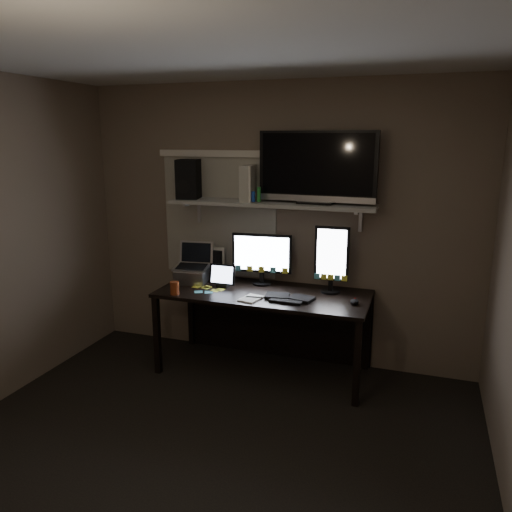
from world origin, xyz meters
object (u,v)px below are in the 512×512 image
at_px(mouse, 354,302).
at_px(speaker, 189,179).
at_px(desk, 268,307).
at_px(monitor_landscape, 262,259).
at_px(game_console, 249,183).
at_px(monitor_portrait, 332,259).
at_px(tv, 317,168).
at_px(laptop, 192,264).
at_px(tablet, 223,276).
at_px(cup, 175,288).
at_px(keyboard, 289,297).

bearing_deg(mouse, speaker, 164.78).
xyz_separation_m(desk, speaker, (-0.78, 0.09, 1.10)).
relative_size(monitor_landscape, game_console, 1.74).
bearing_deg(monitor_portrait, tv, 162.64).
bearing_deg(speaker, monitor_landscape, -12.14).
height_order(laptop, tv, tv).
relative_size(tablet, tv, 0.24).
height_order(monitor_portrait, cup, monitor_portrait).
distance_m(monitor_portrait, cup, 1.35).
distance_m(mouse, tablet, 1.17).
bearing_deg(laptop, desk, -3.15).
height_order(tv, game_console, tv).
height_order(monitor_portrait, tablet, monitor_portrait).
relative_size(desk, game_console, 5.83).
distance_m(desk, speaker, 1.35).
height_order(cup, tv, tv).
bearing_deg(monitor_portrait, speaker, 177.71).
relative_size(desk, monitor_portrait, 3.10).
distance_m(mouse, laptop, 1.50).
relative_size(desk, mouse, 17.32).
bearing_deg(game_console, laptop, -171.54).
xyz_separation_m(monitor_portrait, tablet, (-0.93, -0.15, -0.19)).
bearing_deg(desk, laptop, -175.34).
distance_m(monitor_portrait, keyboard, 0.49).
bearing_deg(desk, keyboard, -41.54).
xyz_separation_m(monitor_landscape, tablet, (-0.30, -0.20, -0.13)).
distance_m(tablet, laptop, 0.33).
distance_m(keyboard, laptop, 0.99).
bearing_deg(cup, speaker, 100.40).
distance_m(monitor_portrait, laptop, 1.26).
relative_size(monitor_portrait, game_console, 1.88).
height_order(desk, cup, cup).
xyz_separation_m(keyboard, speaker, (-1.04, 0.32, 0.91)).
height_order(laptop, cup, laptop).
xyz_separation_m(mouse, cup, (-1.47, -0.24, 0.04)).
relative_size(tablet, game_console, 0.77).
relative_size(mouse, cup, 0.94).
bearing_deg(monitor_portrait, game_console, 176.13).
bearing_deg(tv, tablet, -162.68).
distance_m(monitor_landscape, cup, 0.82).
distance_m(monitor_portrait, tablet, 0.96).
height_order(monitor_landscape, laptop, monitor_landscape).
xyz_separation_m(keyboard, tv, (0.13, 0.33, 1.04)).
xyz_separation_m(tablet, tv, (0.77, 0.20, 0.94)).
distance_m(keyboard, cup, 0.97).
height_order(mouse, laptop, laptop).
height_order(monitor_portrait, mouse, monitor_portrait).
distance_m(desk, mouse, 0.83).
relative_size(monitor_landscape, mouse, 5.17).
xyz_separation_m(tablet, speaker, (-0.40, 0.19, 0.82)).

